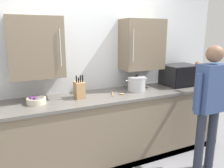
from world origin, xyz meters
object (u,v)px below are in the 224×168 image
object	(u,v)px
microwave_oven	(179,75)
fruit_bowl	(36,100)
stock_pot	(136,84)
person_figure	(209,99)
knife_block	(79,90)
wooden_spoon	(118,94)

from	to	relation	value
microwave_oven	fruit_bowl	size ratio (longest dim) A/B	2.38
microwave_oven	stock_pot	distance (m)	0.78
person_figure	knife_block	bearing A→B (deg)	152.17
stock_pot	wooden_spoon	world-z (taller)	stock_pot
fruit_bowl	person_figure	xyz separation A→B (m)	(1.92, -0.73, -0.04)
stock_pot	person_figure	world-z (taller)	person_figure
person_figure	microwave_oven	bearing A→B (deg)	75.91
microwave_oven	wooden_spoon	bearing A→B (deg)	-175.22
knife_block	fruit_bowl	distance (m)	0.52
knife_block	stock_pot	size ratio (longest dim) A/B	0.84
knife_block	fruit_bowl	bearing A→B (deg)	-178.21
fruit_bowl	stock_pot	xyz separation A→B (m)	(1.34, 0.02, 0.06)
knife_block	wooden_spoon	world-z (taller)	knife_block
knife_block	stock_pot	xyz separation A→B (m)	(0.82, -0.00, -0.00)
wooden_spoon	knife_block	bearing A→B (deg)	171.90
fruit_bowl	stock_pot	distance (m)	1.34
fruit_bowl	stock_pot	size ratio (longest dim) A/B	0.63
microwave_oven	wooden_spoon	xyz separation A→B (m)	(-1.10, -0.09, -0.15)
fruit_bowl	stock_pot	bearing A→B (deg)	0.68
stock_pot	person_figure	bearing A→B (deg)	-51.82
stock_pot	person_figure	distance (m)	0.95
microwave_oven	knife_block	world-z (taller)	microwave_oven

